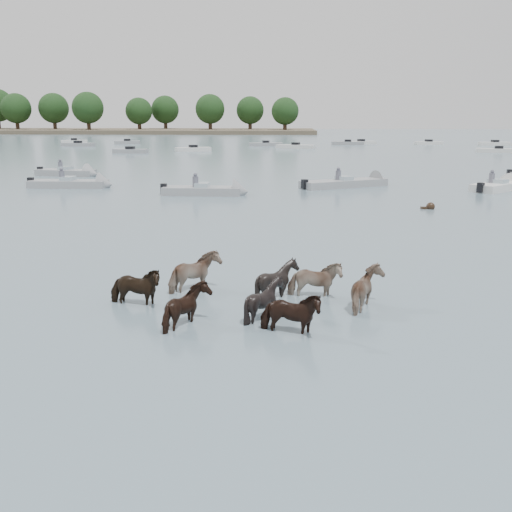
{
  "coord_description": "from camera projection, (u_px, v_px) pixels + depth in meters",
  "views": [
    {
      "loc": [
        1.81,
        -11.93,
        4.67
      ],
      "look_at": [
        1.11,
        2.85,
        1.1
      ],
      "focal_mm": 40.91,
      "sensor_mm": 36.0,
      "label": 1
    }
  ],
  "objects": [
    {
      "name": "motorboat_c",
      "position": [
        354.0,
        183.0,
        39.45
      ],
      "size": [
        6.56,
        4.62,
        1.92
      ],
      "rotation": [
        0.0,
        0.0,
        0.51
      ],
      "color": "gray",
      "rests_on": "ground"
    },
    {
      "name": "distant_flotilla",
      "position": [
        281.0,
        145.0,
        89.01
      ],
      "size": [
        108.54,
        29.25,
        0.93
      ],
      "color": "silver",
      "rests_on": "ground"
    },
    {
      "name": "swimming_pony",
      "position": [
        430.0,
        207.0,
        29.9
      ],
      "size": [
        0.72,
        0.44,
        0.44
      ],
      "color": "black",
      "rests_on": "ground"
    },
    {
      "name": "motorboat_f",
      "position": [
        74.0,
        173.0,
        46.29
      ],
      "size": [
        5.41,
        2.68,
        1.92
      ],
      "rotation": [
        0.0,
        0.0,
        -0.22
      ],
      "color": "gray",
      "rests_on": "ground"
    },
    {
      "name": "motorboat_b",
      "position": [
        215.0,
        191.0,
        35.21
      ],
      "size": [
        5.37,
        1.73,
        1.92
      ],
      "rotation": [
        0.0,
        0.0,
        -0.03
      ],
      "color": "gray",
      "rests_on": "ground"
    },
    {
      "name": "motorboat_a",
      "position": [
        80.0,
        184.0,
        38.81
      ],
      "size": [
        5.71,
        1.6,
        1.92
      ],
      "rotation": [
        0.0,
        0.0,
        0.0
      ],
      "color": "gray",
      "rests_on": "ground"
    },
    {
      "name": "ground",
      "position": [
        199.0,
        335.0,
        12.76
      ],
      "size": [
        400.0,
        400.0,
        0.0
      ],
      "primitive_type": "plane",
      "color": "slate",
      "rests_on": "ground"
    },
    {
      "name": "motorboat_d",
      "position": [
        503.0,
        186.0,
        37.78
      ],
      "size": [
        4.52,
        4.44,
        1.92
      ],
      "rotation": [
        0.0,
        0.0,
        0.77
      ],
      "color": "silver",
      "rests_on": "ground"
    },
    {
      "name": "pony_herd",
      "position": [
        255.0,
        292.0,
        14.49
      ],
      "size": [
        7.21,
        4.38,
        1.28
      ],
      "color": "black",
      "rests_on": "ground"
    },
    {
      "name": "shoreline",
      "position": [
        25.0,
        131.0,
        161.48
      ],
      "size": [
        160.0,
        30.0,
        1.0
      ],
      "primitive_type": "cube",
      "color": "#4C4233",
      "rests_on": "ground"
    }
  ]
}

